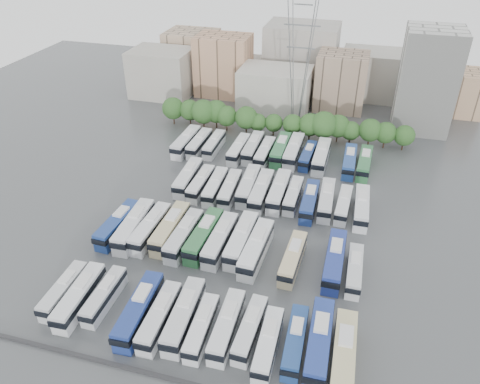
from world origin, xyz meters
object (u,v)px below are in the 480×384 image
(bus_r0_s13, at_px, (344,355))
(bus_r3_s10, at_px, (321,156))
(bus_r1_s5, at_px, (204,235))
(bus_r3_s4, at_px, (239,149))
(bus_r0_s11, at_px, (295,341))
(bus_r2_s11, at_px, (326,200))
(bus_r0_s7, at_px, (202,327))
(bus_r2_s9, at_px, (293,195))
(bus_r1_s4, at_px, (184,235))
(bus_r1_s7, at_px, (241,240))
(bus_r3_s9, at_px, (308,155))
(bus_r0_s0, at_px, (64,290))
(bus_r0_s12, at_px, (319,342))
(bus_r1_s13, at_px, (354,270))
(bus_r0_s4, at_px, (139,310))
(bus_r0_s9, at_px, (250,329))
(apartment_tower, at_px, (427,80))
(bus_r1_s0, at_px, (118,224))
(bus_r3_s12, at_px, (349,161))
(bus_r0_s6, at_px, (184,315))
(bus_r3_s7, at_px, (281,149))
(bus_r3_s8, at_px, (294,151))
(bus_r2_s6, at_px, (248,185))
(bus_r1_s8, at_px, (256,248))
(bus_r1_s1, at_px, (134,226))
(bus_r0_s8, at_px, (227,326))
(bus_r1_s3, at_px, (170,228))
(bus_r3_s5, at_px, (253,148))
(bus_r0_s10, at_px, (268,344))
(bus_r2_s5, at_px, (230,189))
(bus_r3_s13, at_px, (365,163))
(bus_r3_s6, at_px, (265,152))
(bus_r3_s2, at_px, (214,144))
(bus_r1_s6, at_px, (220,240))
(bus_r2_s12, at_px, (344,204))
(bus_r2_s2, at_px, (188,177))
(bus_r1_s12, at_px, (334,260))
(bus_r0_s1, at_px, (80,296))
(bus_r3_s0, at_px, (186,142))
(bus_r2_s8, at_px, (279,191))
(bus_r2_s4, at_px, (215,186))
(bus_r3_s1, at_px, (199,143))

(bus_r0_s13, relative_size, bus_r3_s10, 1.01)
(bus_r1_s5, xyz_separation_m, bus_r3_s4, (-3.22, 34.28, -0.19))
(bus_r0_s11, relative_size, bus_r2_s11, 0.91)
(bus_r0_s7, distance_m, bus_r2_s9, 38.04)
(bus_r1_s4, height_order, bus_r3_s4, bus_r1_s4)
(bus_r1_s7, relative_size, bus_r3_s9, 1.20)
(bus_r0_s0, bearing_deg, bus_r0_s12, -0.61)
(bus_r0_s0, bearing_deg, bus_r1_s13, 20.12)
(bus_r0_s7, relative_size, bus_r2_s11, 0.89)
(bus_r0_s4, distance_m, bus_r0_s9, 16.52)
(apartment_tower, bearing_deg, bus_r0_s11, -103.18)
(bus_r0_s9, bearing_deg, bus_r1_s0, 152.11)
(bus_r3_s4, bearing_deg, bus_r3_s12, 3.13)
(bus_r0_s6, bearing_deg, bus_r0_s12, -1.33)
(bus_r3_s7, relative_size, bus_r3_s8, 0.97)
(bus_r0_s6, height_order, bus_r3_s9, bus_r0_s6)
(bus_r0_s11, xyz_separation_m, bus_r2_s6, (-16.40, 37.13, 0.26))
(bus_r1_s4, xyz_separation_m, bus_r1_s8, (13.32, -0.19, 0.11))
(bus_r0_s0, height_order, bus_r1_s1, bus_r1_s1)
(bus_r1_s7, xyz_separation_m, bus_r3_s10, (9.61, 34.99, 0.01))
(bus_r0_s7, bearing_deg, bus_r0_s9, 10.72)
(bus_r0_s4, relative_size, bus_r0_s8, 1.11)
(bus_r1_s3, bearing_deg, bus_r3_s5, 79.71)
(bus_r1_s7, bearing_deg, bus_r0_s10, -64.42)
(bus_r0_s4, bearing_deg, bus_r1_s7, 60.40)
(bus_r0_s0, relative_size, bus_r2_s5, 0.93)
(bus_r0_s12, bearing_deg, bus_r3_s13, 84.96)
(bus_r0_s4, bearing_deg, bus_r3_s6, 80.17)
(bus_r0_s9, distance_m, bus_r3_s12, 54.14)
(bus_r1_s0, xyz_separation_m, bus_r3_s13, (42.70, 36.22, -0.01))
(bus_r1_s5, height_order, bus_r3_s2, bus_r1_s5)
(bus_r1_s6, xyz_separation_m, bus_r2_s12, (19.97, 17.53, -0.29))
(bus_r0_s4, xyz_separation_m, bus_r0_s6, (6.69, 0.81, -0.06))
(bus_r0_s8, bearing_deg, bus_r1_s0, 145.14)
(bus_r2_s2, bearing_deg, bus_r1_s12, -31.71)
(bus_r0_s1, height_order, bus_r1_s8, bus_r1_s8)
(apartment_tower, bearing_deg, bus_r2_s6, -128.47)
(bus_r1_s4, relative_size, bus_r3_s10, 0.96)
(bus_r1_s8, height_order, bus_r3_s8, bus_r3_s8)
(bus_r0_s7, bearing_deg, bus_r0_s8, 16.05)
(bus_r3_s5, bearing_deg, bus_r3_s12, -1.54)
(bus_r2_s9, distance_m, bus_r2_s11, 6.70)
(bus_r0_s4, relative_size, bus_r2_s5, 1.12)
(bus_r3_s0, bearing_deg, bus_r2_s8, -29.86)
(bus_r1_s5, bearing_deg, bus_r1_s1, -174.26)
(bus_r0_s1, xyz_separation_m, bus_r2_s4, (9.91, 35.75, -0.08))
(bus_r0_s4, distance_m, bus_r1_s1, 21.05)
(bus_r3_s1, relative_size, bus_r3_s12, 0.97)
(bus_r0_s6, bearing_deg, bus_r2_s8, 77.31)
(apartment_tower, bearing_deg, bus_r1_s4, -123.40)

